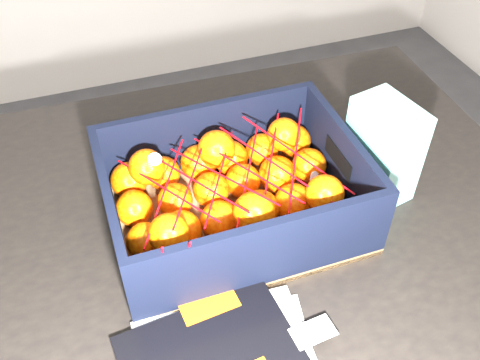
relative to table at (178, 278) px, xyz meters
name	(u,v)px	position (x,y,z in m)	size (l,w,h in m)	color
table	(178,278)	(0.00, 0.00, 0.00)	(1.22, 0.84, 0.75)	black
produce_crate	(233,200)	(0.10, 0.01, 0.14)	(0.36, 0.27, 0.13)	olive
clementine_heap	(233,197)	(0.10, 0.01, 0.15)	(0.34, 0.25, 0.10)	#FF5905
mesh_net	(229,178)	(0.09, 0.00, 0.20)	(0.30, 0.24, 0.09)	red
retail_carton	(383,150)	(0.34, 0.00, 0.18)	(0.07, 0.11, 0.16)	silver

